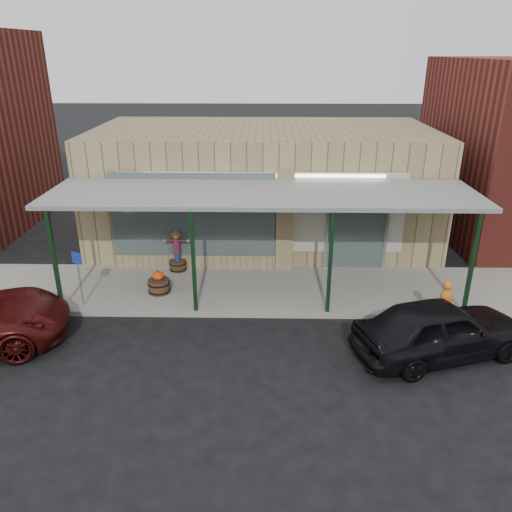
{
  "coord_description": "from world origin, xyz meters",
  "views": [
    {
      "loc": [
        0.08,
        -9.9,
        6.79
      ],
      "look_at": [
        -0.16,
        2.6,
        1.59
      ],
      "focal_mm": 35.0,
      "sensor_mm": 36.0,
      "label": 1
    }
  ],
  "objects_px": {
    "barrel_scarecrow": "(177,257)",
    "handicap_sign": "(79,272)",
    "barrel_pumpkin": "(159,284)",
    "parked_sedan": "(441,329)"
  },
  "relations": [
    {
      "from": "barrel_scarecrow",
      "to": "barrel_pumpkin",
      "type": "relative_size",
      "value": 1.81
    },
    {
      "from": "handicap_sign",
      "to": "parked_sedan",
      "type": "xyz_separation_m",
      "value": [
        9.22,
        -2.08,
        -0.46
      ]
    },
    {
      "from": "barrel_pumpkin",
      "to": "parked_sedan",
      "type": "relative_size",
      "value": 0.17
    },
    {
      "from": "barrel_scarecrow",
      "to": "barrel_pumpkin",
      "type": "bearing_deg",
      "value": -91.31
    },
    {
      "from": "barrel_scarecrow",
      "to": "handicap_sign",
      "type": "bearing_deg",
      "value": -124.44
    },
    {
      "from": "barrel_scarecrow",
      "to": "handicap_sign",
      "type": "distance_m",
      "value": 3.35
    },
    {
      "from": "barrel_scarecrow",
      "to": "handicap_sign",
      "type": "relative_size",
      "value": 0.87
    },
    {
      "from": "barrel_scarecrow",
      "to": "barrel_pumpkin",
      "type": "distance_m",
      "value": 1.64
    },
    {
      "from": "handicap_sign",
      "to": "barrel_pumpkin",
      "type": "bearing_deg",
      "value": 46.43
    },
    {
      "from": "handicap_sign",
      "to": "barrel_scarecrow",
      "type": "bearing_deg",
      "value": 71.08
    }
  ]
}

